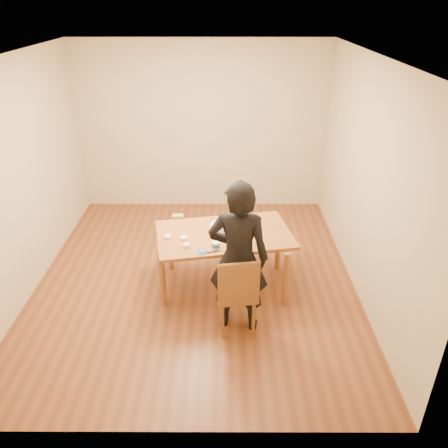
{
  "coord_description": "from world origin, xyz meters",
  "views": [
    {
      "loc": [
        0.38,
        -4.67,
        3.26
      ],
      "look_at": [
        0.36,
        -0.21,
        0.9
      ],
      "focal_mm": 35.0,
      "sensor_mm": 36.0,
      "label": 1
    }
  ],
  "objects_px": {
    "cake": "(220,228)",
    "person": "(238,258)",
    "cake_plate": "(220,231)",
    "dining_chair": "(238,293)",
    "dining_table": "(224,235)"
  },
  "relations": [
    {
      "from": "cake",
      "to": "person",
      "type": "xyz_separation_m",
      "value": [
        0.19,
        -0.76,
        0.05
      ]
    },
    {
      "from": "cake_plate",
      "to": "person",
      "type": "height_order",
      "value": "person"
    },
    {
      "from": "dining_chair",
      "to": "cake",
      "type": "height_order",
      "value": "cake"
    },
    {
      "from": "dining_table",
      "to": "cake_plate",
      "type": "distance_m",
      "value": 0.06
    },
    {
      "from": "cake_plate",
      "to": "cake",
      "type": "height_order",
      "value": "cake"
    },
    {
      "from": "dining_table",
      "to": "cake",
      "type": "relative_size",
      "value": 6.45
    },
    {
      "from": "cake_plate",
      "to": "person",
      "type": "distance_m",
      "value": 0.79
    },
    {
      "from": "dining_table",
      "to": "cake",
      "type": "bearing_deg",
      "value": 137.18
    },
    {
      "from": "dining_chair",
      "to": "person",
      "type": "distance_m",
      "value": 0.41
    },
    {
      "from": "cake",
      "to": "person",
      "type": "distance_m",
      "value": 0.78
    },
    {
      "from": "person",
      "to": "dining_table",
      "type": "bearing_deg",
      "value": -70.5
    },
    {
      "from": "dining_chair",
      "to": "cake",
      "type": "relative_size",
      "value": 1.55
    },
    {
      "from": "dining_table",
      "to": "person",
      "type": "bearing_deg",
      "value": -88.84
    },
    {
      "from": "dining_table",
      "to": "cake",
      "type": "height_order",
      "value": "cake"
    },
    {
      "from": "dining_chair",
      "to": "dining_table",
      "type": "bearing_deg",
      "value": 92.65
    }
  ]
}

